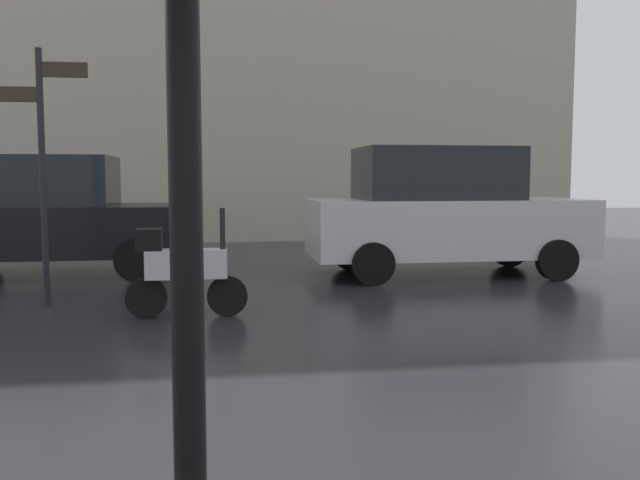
{
  "coord_description": "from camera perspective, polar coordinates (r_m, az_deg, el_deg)",
  "views": [
    {
      "loc": [
        0.62,
        -2.79,
        1.58
      ],
      "look_at": [
        1.7,
        4.13,
        0.94
      ],
      "focal_mm": 38.8,
      "sensor_mm": 36.0,
      "label": 1
    }
  ],
  "objects": [
    {
      "name": "parked_scooter",
      "position": [
        7.93,
        -11.27,
        -2.34
      ],
      "size": [
        1.36,
        0.32,
        1.23
      ],
      "rotation": [
        0.0,
        0.0,
        0.17
      ],
      "color": "black",
      "rests_on": "ground"
    },
    {
      "name": "parked_car_left",
      "position": [
        11.28,
        10.21,
        2.3
      ],
      "size": [
        4.43,
        1.91,
        2.05
      ],
      "rotation": [
        0.0,
        0.0,
        -0.15
      ],
      "color": "silver",
      "rests_on": "ground"
    },
    {
      "name": "parked_car_right",
      "position": [
        11.96,
        -21.51,
        1.94
      ],
      "size": [
        4.3,
        2.07,
        1.92
      ],
      "rotation": [
        0.0,
        0.0,
        3.22
      ],
      "color": "black",
      "rests_on": "ground"
    },
    {
      "name": "street_signpost",
      "position": [
        9.04,
        -21.93,
        6.75
      ],
      "size": [
        1.08,
        0.08,
        3.12
      ],
      "color": "black",
      "rests_on": "ground"
    }
  ]
}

